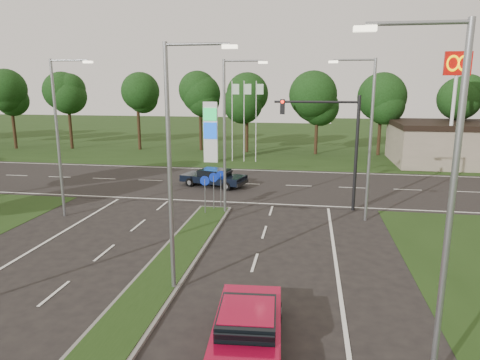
# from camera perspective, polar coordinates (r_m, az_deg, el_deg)

# --- Properties ---
(verge_far) EXTENTS (160.00, 50.00, 0.02)m
(verge_far) POSITION_cam_1_polar(r_m,az_deg,el_deg) (64.00, 4.10, 5.69)
(verge_far) COLOR #1C3311
(verge_far) RESTS_ON ground
(cross_road) EXTENTS (160.00, 12.00, 0.02)m
(cross_road) POSITION_cam_1_polar(r_m,az_deg,el_deg) (33.66, -0.70, -0.48)
(cross_road) COLOR black
(cross_road) RESTS_ON ground
(median_kerb) EXTENTS (2.00, 26.00, 0.12)m
(median_kerb) POSITION_cam_1_polar(r_m,az_deg,el_deg) (15.49, -14.12, -16.92)
(median_kerb) COLOR slate
(median_kerb) RESTS_ON ground
(commercial_building) EXTENTS (16.00, 9.00, 4.00)m
(commercial_building) POSITION_cam_1_polar(r_m,az_deg,el_deg) (47.55, 29.33, 4.19)
(commercial_building) COLOR gray
(commercial_building) RESTS_ON ground
(streetlight_median_near) EXTENTS (2.53, 0.22, 9.00)m
(streetlight_median_near) POSITION_cam_1_polar(r_m,az_deg,el_deg) (15.25, -8.72, 2.95)
(streetlight_median_near) COLOR gray
(streetlight_median_near) RESTS_ON ground
(streetlight_median_far) EXTENTS (2.53, 0.22, 9.00)m
(streetlight_median_far) POSITION_cam_1_polar(r_m,az_deg,el_deg) (24.87, -1.63, 6.76)
(streetlight_median_far) COLOR gray
(streetlight_median_far) RESTS_ON ground
(streetlight_left_far) EXTENTS (2.53, 0.22, 9.00)m
(streetlight_left_far) POSITION_cam_1_polar(r_m,az_deg,el_deg) (26.43, -22.85, 6.13)
(streetlight_left_far) COLOR gray
(streetlight_left_far) RESTS_ON ground
(streetlight_right_far) EXTENTS (2.53, 0.22, 9.00)m
(streetlight_right_far) POSITION_cam_1_polar(r_m,az_deg,el_deg) (24.63, 16.60, 6.19)
(streetlight_right_far) COLOR gray
(streetlight_right_far) RESTS_ON ground
(streetlight_right_near) EXTENTS (2.53, 0.22, 9.00)m
(streetlight_right_near) POSITION_cam_1_polar(r_m,az_deg,el_deg) (11.05, 25.46, -1.77)
(streetlight_right_near) COLOR gray
(streetlight_right_near) RESTS_ON ground
(traffic_signal) EXTENTS (5.10, 0.42, 7.00)m
(traffic_signal) POSITION_cam_1_polar(r_m,az_deg,el_deg) (26.50, 12.54, 5.90)
(traffic_signal) COLOR black
(traffic_signal) RESTS_ON ground
(median_signs) EXTENTS (1.16, 1.76, 2.38)m
(median_signs) POSITION_cam_1_polar(r_m,az_deg,el_deg) (26.01, -3.59, -0.53)
(median_signs) COLOR gray
(median_signs) RESTS_ON ground
(gas_pylon) EXTENTS (5.80, 1.26, 8.00)m
(gas_pylon) POSITION_cam_1_polar(r_m,az_deg,el_deg) (42.64, -3.65, 6.60)
(gas_pylon) COLOR silver
(gas_pylon) RESTS_ON ground
(mcdonalds_sign) EXTENTS (2.20, 0.47, 10.40)m
(mcdonalds_sign) POSITION_cam_1_polar(r_m,az_deg,el_deg) (42.12, 26.87, 11.77)
(mcdonalds_sign) COLOR silver
(mcdonalds_sign) RESTS_ON ground
(treeline_far) EXTENTS (6.00, 6.00, 9.90)m
(treeline_far) POSITION_cam_1_polar(r_m,az_deg,el_deg) (48.56, 2.70, 11.63)
(treeline_far) COLOR black
(treeline_far) RESTS_ON ground
(red_sedan) EXTENTS (2.26, 4.86, 1.30)m
(red_sedan) POSITION_cam_1_polar(r_m,az_deg,el_deg) (13.14, 0.98, -19.02)
(red_sedan) COLOR maroon
(red_sedan) RESTS_ON ground
(navy_sedan) EXTENTS (5.19, 3.19, 1.33)m
(navy_sedan) POSITION_cam_1_polar(r_m,az_deg,el_deg) (32.69, -3.52, 0.38)
(navy_sedan) COLOR black
(navy_sedan) RESTS_ON ground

